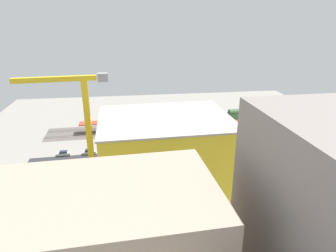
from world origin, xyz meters
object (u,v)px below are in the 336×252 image
(parked_car_1, at_px, (209,145))
(street_tree_2, at_px, (123,147))
(platform_canopy_near, at_px, (189,125))
(parked_car_2, at_px, (185,146))
(construction_building, at_px, (165,159))
(parked_car_6, at_px, (89,152))
(street_tree_1, at_px, (131,150))
(locomotive, at_px, (190,120))
(parked_car_3, at_px, (161,148))
(traffic_light, at_px, (121,140))
(parked_car_5, at_px, (113,151))
(parked_car_7, at_px, (64,154))
(street_tree_3, at_px, (231,144))
(street_tree_0, at_px, (193,145))
(street_tree_4, at_px, (124,150))
(parked_car_0, at_px, (230,144))
(tower_crane, at_px, (83,126))
(parked_car_4, at_px, (138,150))
(platform_canopy_far, at_px, (146,120))
(passenger_coach, at_px, (247,115))
(box_truck_1, at_px, (195,159))
(box_truck_0, at_px, (159,159))

(parked_car_1, xyz_separation_m, street_tree_2, (29.92, 8.79, 5.03))
(platform_canopy_near, bearing_deg, parked_car_2, 72.71)
(construction_building, bearing_deg, parked_car_6, -53.17)
(platform_canopy_near, distance_m, street_tree_1, 32.19)
(locomotive, distance_m, parked_car_1, 24.90)
(parked_car_3, xyz_separation_m, street_tree_1, (10.45, 9.44, 4.31))
(parked_car_2, xyz_separation_m, traffic_light, (22.10, -1.01, 3.42))
(platform_canopy_near, relative_size, parked_car_6, 15.39)
(parked_car_5, bearing_deg, parked_car_7, -0.87)
(construction_building, relative_size, street_tree_3, 3.88)
(parked_car_5, height_order, street_tree_0, street_tree_0)
(parked_car_6, relative_size, street_tree_4, 0.63)
(platform_canopy_near, bearing_deg, street_tree_3, 112.17)
(parked_car_0, distance_m, tower_crane, 54.29)
(parked_car_4, height_order, street_tree_0, street_tree_0)
(platform_canopy_far, bearing_deg, street_tree_0, 114.34)
(parked_car_5, height_order, parked_car_7, parked_car_5)
(parked_car_6, relative_size, construction_building, 0.14)
(parked_car_5, distance_m, parked_car_6, 8.04)
(parked_car_1, xyz_separation_m, parked_car_5, (33.40, -0.06, -0.01))
(locomotive, relative_size, passenger_coach, 0.84)
(parked_car_6, relative_size, street_tree_1, 0.53)
(parked_car_5, relative_size, tower_crane, 0.15)
(parked_car_0, height_order, street_tree_0, street_tree_0)
(box_truck_1, height_order, street_tree_1, street_tree_1)
(parked_car_6, bearing_deg, street_tree_0, 166.45)
(street_tree_4, bearing_deg, passenger_coach, -148.84)
(tower_crane, height_order, street_tree_0, tower_crane)
(platform_canopy_far, bearing_deg, parked_car_3, 99.84)
(parked_car_3, relative_size, box_truck_0, 0.47)
(platform_canopy_far, distance_m, locomotive, 19.43)
(parked_car_1, relative_size, street_tree_1, 0.54)
(locomotive, relative_size, parked_car_2, 3.10)
(traffic_light, bearing_deg, parked_car_1, 177.50)
(passenger_coach, distance_m, street_tree_0, 45.62)
(platform_canopy_near, relative_size, street_tree_4, 9.72)
(parked_car_1, height_order, box_truck_1, box_truck_1)
(parked_car_4, relative_size, parked_car_6, 1.00)
(box_truck_1, xyz_separation_m, street_tree_4, (22.12, -3.81, 2.74))
(locomotive, bearing_deg, street_tree_1, 52.67)
(platform_canopy_far, distance_m, street_tree_1, 30.84)
(parked_car_1, bearing_deg, tower_crane, 28.02)
(parked_car_0, bearing_deg, box_truck_0, 20.77)
(parked_car_6, distance_m, tower_crane, 27.25)
(platform_canopy_far, height_order, street_tree_3, street_tree_3)
(parked_car_7, bearing_deg, parked_car_1, 179.64)
(parked_car_5, height_order, box_truck_1, box_truck_1)
(parked_car_4, xyz_separation_m, traffic_light, (5.60, -1.52, 3.40))
(box_truck_1, bearing_deg, street_tree_1, -7.37)
(parked_car_0, xyz_separation_m, box_truck_0, (26.62, 10.10, 0.88))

